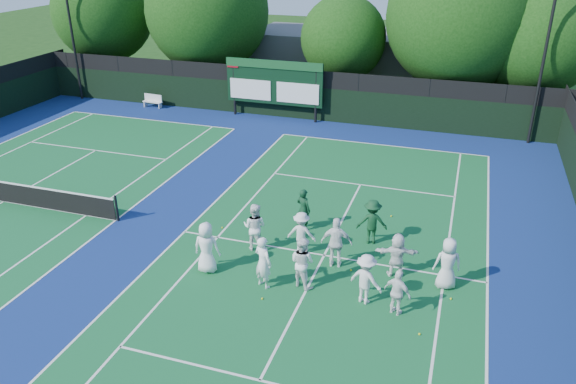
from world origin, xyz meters
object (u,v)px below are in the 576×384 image
(scoreboard, at_px, (274,83))
(coach_left, at_px, (303,209))
(bench, at_px, (153,100))
(tennis_net, at_px, (2,191))

(scoreboard, xyz_separation_m, coach_left, (5.74, -12.93, -1.36))
(bench, bearing_deg, tennis_net, -84.97)
(bench, distance_m, coach_left, 18.90)
(bench, bearing_deg, coach_left, -42.24)
(tennis_net, distance_m, bench, 14.42)
(tennis_net, bearing_deg, bench, 95.03)
(scoreboard, height_order, tennis_net, scoreboard)
(coach_left, bearing_deg, bench, -20.66)
(scoreboard, height_order, bench, scoreboard)
(tennis_net, height_order, coach_left, coach_left)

